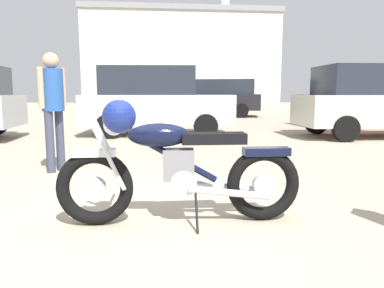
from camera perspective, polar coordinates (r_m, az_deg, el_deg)
name	(u,v)px	position (r m, az deg, el deg)	size (l,w,h in m)	color
ground_plane	(154,222)	(3.21, -6.00, -12.17)	(80.00, 80.00, 0.00)	tan
vintage_motorcycle	(174,167)	(3.03, -2.83, -3.67)	(2.08, 0.73, 1.07)	black
bystander	(53,100)	(5.40, -21.20, 6.59)	(0.30, 0.41, 1.66)	#383D51
red_hatchback_near	(377,98)	(13.79, 27.22, 6.49)	(4.91, 2.49, 1.74)	black
dark_sedan_left	(156,100)	(9.67, -5.80, 6.90)	(3.92, 1.86, 1.78)	black
pale_sedan_back	(374,101)	(10.14, 26.94, 6.13)	(3.97, 1.97, 1.78)	black
blue_hatchback_right	(213,97)	(17.40, 3.39, 7.51)	(4.95, 2.62, 1.74)	black
industrial_building	(180,59)	(40.39, -1.86, 13.27)	(20.39, 11.77, 17.86)	beige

